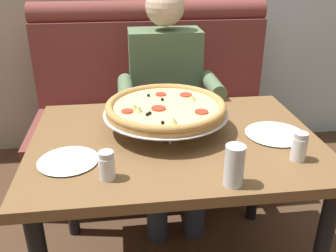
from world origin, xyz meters
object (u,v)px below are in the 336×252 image
(dining_table, at_px, (175,158))
(shaker_parmesan, at_px, (107,167))
(pizza, at_px, (166,108))
(plate_near_right, at_px, (68,159))
(booth_bench, at_px, (155,122))
(plate_near_left, at_px, (275,132))
(shaker_pepper_flakes, at_px, (299,149))
(drinking_glass, at_px, (234,168))
(patio_chair, at_px, (288,49))
(diner_main, at_px, (167,90))

(dining_table, distance_m, shaker_parmesan, 0.40)
(pizza, distance_m, plate_near_right, 0.45)
(booth_bench, xyz_separation_m, plate_near_left, (0.41, -0.91, 0.34))
(pizza, distance_m, shaker_pepper_flakes, 0.54)
(booth_bench, xyz_separation_m, pizza, (-0.03, -0.80, 0.42))
(shaker_parmesan, distance_m, drinking_glass, 0.41)
(booth_bench, distance_m, pizza, 0.91)
(pizza, xyz_separation_m, shaker_pepper_flakes, (0.44, -0.31, -0.05))
(shaker_pepper_flakes, height_order, shaker_parmesan, shaker_pepper_flakes)
(dining_table, relative_size, shaker_parmesan, 11.56)
(pizza, relative_size, shaker_pepper_flakes, 4.86)
(shaker_pepper_flakes, distance_m, plate_near_left, 0.21)
(pizza, distance_m, patio_chair, 2.63)
(pizza, bearing_deg, shaker_pepper_flakes, -35.63)
(pizza, relative_size, plate_near_left, 2.12)
(dining_table, xyz_separation_m, patio_chair, (1.48, 2.22, -0.11))
(diner_main, relative_size, pizza, 2.47)
(diner_main, xyz_separation_m, shaker_parmesan, (-0.31, -0.89, 0.06))
(patio_chair, bearing_deg, plate_near_left, -115.57)
(shaker_parmesan, xyz_separation_m, plate_near_right, (-0.14, 0.13, -0.03))
(booth_bench, distance_m, dining_table, 0.92)
(diner_main, height_order, shaker_parmesan, diner_main)
(booth_bench, distance_m, patio_chair, 2.00)
(booth_bench, relative_size, plate_near_right, 7.01)
(diner_main, relative_size, patio_chair, 1.48)
(diner_main, xyz_separation_m, drinking_glass, (0.09, -0.97, 0.08))
(shaker_pepper_flakes, distance_m, plate_near_right, 0.82)
(pizza, bearing_deg, patio_chair, 54.71)
(plate_near_left, height_order, patio_chair, patio_chair)
(drinking_glass, relative_size, patio_chair, 0.16)
(booth_bench, bearing_deg, drinking_glass, -83.79)
(shaker_parmesan, height_order, plate_near_right, shaker_parmesan)
(booth_bench, height_order, drinking_glass, booth_bench)
(diner_main, height_order, plate_near_left, diner_main)
(shaker_pepper_flakes, bearing_deg, diner_main, 113.20)
(drinking_glass, bearing_deg, shaker_parmesan, 167.71)
(plate_near_left, distance_m, patio_chair, 2.50)
(shaker_pepper_flakes, relative_size, patio_chair, 0.12)
(booth_bench, bearing_deg, plate_near_left, -65.89)
(shaker_pepper_flakes, distance_m, patio_chair, 2.68)
(patio_chair, bearing_deg, diner_main, -131.94)
(shaker_pepper_flakes, relative_size, plate_near_left, 0.44)
(booth_bench, xyz_separation_m, drinking_glass, (0.13, -1.24, 0.39))
(plate_near_left, bearing_deg, shaker_parmesan, -160.43)
(shaker_parmesan, bearing_deg, drinking_glass, -12.29)
(patio_chair, bearing_deg, drinking_glass, -117.67)
(booth_bench, relative_size, dining_table, 1.32)
(booth_bench, bearing_deg, shaker_parmesan, -102.90)
(patio_chair, bearing_deg, shaker_parmesan, -125.10)
(booth_bench, height_order, shaker_pepper_flakes, booth_bench)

